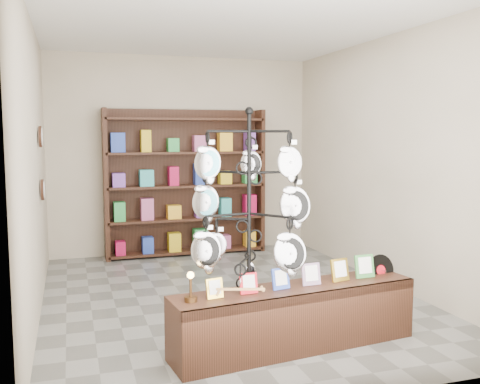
# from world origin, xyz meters

# --- Properties ---
(ground) EXTENTS (5.00, 5.00, 0.00)m
(ground) POSITION_xyz_m (0.00, 0.00, 0.00)
(ground) COLOR slate
(ground) RESTS_ON ground
(room_envelope) EXTENTS (5.00, 5.00, 5.00)m
(room_envelope) POSITION_xyz_m (0.00, 0.00, 1.85)
(room_envelope) COLOR beige
(room_envelope) RESTS_ON ground
(display_tree) EXTENTS (1.11, 1.11, 2.05)m
(display_tree) POSITION_xyz_m (-0.29, -1.55, 1.18)
(display_tree) COLOR black
(display_tree) RESTS_ON ground
(front_shelf) EXTENTS (2.22, 0.71, 0.77)m
(front_shelf) POSITION_xyz_m (0.13, -1.55, 0.27)
(front_shelf) COLOR black
(front_shelf) RESTS_ON ground
(back_shelving) EXTENTS (2.42, 0.36, 2.20)m
(back_shelving) POSITION_xyz_m (0.00, 2.30, 1.03)
(back_shelving) COLOR black
(back_shelving) RESTS_ON ground
(wall_clocks) EXTENTS (0.03, 0.24, 0.84)m
(wall_clocks) POSITION_xyz_m (-1.97, 0.80, 1.50)
(wall_clocks) COLOR black
(wall_clocks) RESTS_ON ground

